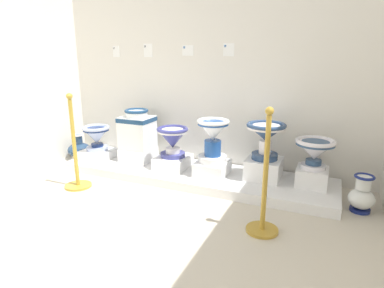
{
  "coord_description": "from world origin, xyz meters",
  "views": [
    {
      "loc": [
        3.27,
        -0.45,
        1.37
      ],
      "look_at": [
        1.88,
        2.73,
        0.41
      ],
      "focal_mm": 30.6,
      "sensor_mm": 36.0,
      "label": 1
    }
  ],
  "objects_px": {
    "antique_toilet_tall_cobalt": "(266,134)",
    "stanchion_post_near_right": "(264,197)",
    "plinth_block_tall_cobalt": "(264,168)",
    "antique_toilet_leftmost": "(213,136)",
    "info_placard_third": "(188,50)",
    "plinth_block_slender_white": "(138,154)",
    "decorative_vase_companion": "(362,196)",
    "plinth_block_central_ornate": "(312,177)",
    "antique_toilet_central_ornate": "(315,150)",
    "antique_toilet_broad_patterned": "(173,138)",
    "plinth_block_leftmost": "(212,168)",
    "decorative_vase_spare": "(79,149)",
    "info_placard_fourth": "(229,50)",
    "antique_toilet_slender_white": "(137,129)",
    "info_placard_first": "(116,51)",
    "info_placard_second": "(148,50)",
    "stanchion_post_near_left": "(76,162)",
    "plinth_block_squat_floral": "(98,154)",
    "plinth_block_broad_patterned": "(173,162)",
    "antique_toilet_squat_floral": "(96,135)"
  },
  "relations": [
    {
      "from": "antique_toilet_tall_cobalt",
      "to": "stanchion_post_near_right",
      "type": "xyz_separation_m",
      "value": [
        0.18,
        -0.91,
        -0.28
      ]
    },
    {
      "from": "plinth_block_tall_cobalt",
      "to": "stanchion_post_near_right",
      "type": "distance_m",
      "value": 0.93
    },
    {
      "from": "antique_toilet_leftmost",
      "to": "info_placard_third",
      "type": "bearing_deg",
      "value": 138.68
    },
    {
      "from": "plinth_block_slender_white",
      "to": "decorative_vase_companion",
      "type": "distance_m",
      "value": 2.47
    },
    {
      "from": "plinth_block_tall_cobalt",
      "to": "stanchion_post_near_right",
      "type": "xyz_separation_m",
      "value": [
        0.18,
        -0.91,
        0.09
      ]
    },
    {
      "from": "plinth_block_central_ornate",
      "to": "antique_toilet_central_ornate",
      "type": "bearing_deg",
      "value": 45.0
    },
    {
      "from": "antique_toilet_broad_patterned",
      "to": "antique_toilet_tall_cobalt",
      "type": "height_order",
      "value": "antique_toilet_tall_cobalt"
    },
    {
      "from": "plinth_block_slender_white",
      "to": "info_placard_third",
      "type": "bearing_deg",
      "value": 30.72
    },
    {
      "from": "plinth_block_leftmost",
      "to": "antique_toilet_central_ornate",
      "type": "relative_size",
      "value": 0.97
    },
    {
      "from": "decorative_vase_spare",
      "to": "plinth_block_tall_cobalt",
      "type": "bearing_deg",
      "value": 0.49
    },
    {
      "from": "plinth_block_central_ornate",
      "to": "info_placard_fourth",
      "type": "relative_size",
      "value": 2.23
    },
    {
      "from": "antique_toilet_tall_cobalt",
      "to": "info_placard_third",
      "type": "bearing_deg",
      "value": 162.97
    },
    {
      "from": "plinth_block_central_ornate",
      "to": "antique_toilet_slender_white",
      "type": "bearing_deg",
      "value": 179.72
    },
    {
      "from": "antique_toilet_central_ornate",
      "to": "info_placard_first",
      "type": "xyz_separation_m",
      "value": [
        -2.5,
        0.33,
        0.92
      ]
    },
    {
      "from": "plinth_block_central_ornate",
      "to": "info_placard_second",
      "type": "distance_m",
      "value": 2.39
    },
    {
      "from": "antique_toilet_broad_patterned",
      "to": "stanchion_post_near_left",
      "type": "height_order",
      "value": "stanchion_post_near_left"
    },
    {
      "from": "antique_toilet_slender_white",
      "to": "info_placard_third",
      "type": "bearing_deg",
      "value": 30.72
    },
    {
      "from": "plinth_block_tall_cobalt",
      "to": "stanchion_post_near_right",
      "type": "relative_size",
      "value": 0.36
    },
    {
      "from": "plinth_block_squat_floral",
      "to": "stanchion_post_near_left",
      "type": "distance_m",
      "value": 0.69
    },
    {
      "from": "plinth_block_tall_cobalt",
      "to": "decorative_vase_companion",
      "type": "relative_size",
      "value": 1.06
    },
    {
      "from": "antique_toilet_broad_patterned",
      "to": "info_placard_third",
      "type": "distance_m",
      "value": 1.04
    },
    {
      "from": "plinth_block_broad_patterned",
      "to": "decorative_vase_spare",
      "type": "distance_m",
      "value": 1.44
    },
    {
      "from": "plinth_block_tall_cobalt",
      "to": "info_placard_first",
      "type": "distance_m",
      "value": 2.36
    },
    {
      "from": "plinth_block_broad_patterned",
      "to": "antique_toilet_central_ornate",
      "type": "relative_size",
      "value": 1.04
    },
    {
      "from": "plinth_block_slender_white",
      "to": "stanchion_post_near_right",
      "type": "height_order",
      "value": "stanchion_post_near_right"
    },
    {
      "from": "plinth_block_tall_cobalt",
      "to": "info_placard_third",
      "type": "bearing_deg",
      "value": 162.97
    },
    {
      "from": "antique_toilet_squat_floral",
      "to": "info_placard_fourth",
      "type": "height_order",
      "value": "info_placard_fourth"
    },
    {
      "from": "plinth_block_squat_floral",
      "to": "plinth_block_slender_white",
      "type": "relative_size",
      "value": 1.06
    },
    {
      "from": "plinth_block_slender_white",
      "to": "antique_toilet_tall_cobalt",
      "type": "xyz_separation_m",
      "value": [
        1.54,
        0.01,
        0.4
      ]
    },
    {
      "from": "plinth_block_leftmost",
      "to": "plinth_block_slender_white",
      "type": "bearing_deg",
      "value": 174.05
    },
    {
      "from": "plinth_block_slender_white",
      "to": "decorative_vase_spare",
      "type": "relative_size",
      "value": 1.07
    },
    {
      "from": "antique_toilet_tall_cobalt",
      "to": "decorative_vase_companion",
      "type": "height_order",
      "value": "antique_toilet_tall_cobalt"
    },
    {
      "from": "antique_toilet_squat_floral",
      "to": "antique_toilet_slender_white",
      "type": "distance_m",
      "value": 0.53
    },
    {
      "from": "info_placard_second",
      "to": "plinth_block_squat_floral",
      "type": "bearing_deg",
      "value": -137.62
    },
    {
      "from": "antique_toilet_leftmost",
      "to": "plinth_block_tall_cobalt",
      "type": "relative_size",
      "value": 1.26
    },
    {
      "from": "antique_toilet_central_ornate",
      "to": "stanchion_post_near_left",
      "type": "height_order",
      "value": "stanchion_post_near_left"
    },
    {
      "from": "info_placard_second",
      "to": "info_placard_fourth",
      "type": "relative_size",
      "value": 1.15
    },
    {
      "from": "stanchion_post_near_right",
      "to": "antique_toilet_central_ornate",
      "type": "bearing_deg",
      "value": 71.58
    },
    {
      "from": "decorative_vase_companion",
      "to": "plinth_block_slender_white",
      "type": "bearing_deg",
      "value": 175.29
    },
    {
      "from": "plinth_block_squat_floral",
      "to": "info_placard_second",
      "type": "relative_size",
      "value": 2.46
    },
    {
      "from": "plinth_block_broad_patterned",
      "to": "antique_toilet_broad_patterned",
      "type": "bearing_deg",
      "value": 0.0
    },
    {
      "from": "antique_toilet_broad_patterned",
      "to": "plinth_block_central_ornate",
      "type": "relative_size",
      "value": 1.18
    },
    {
      "from": "plinth_block_central_ornate",
      "to": "decorative_vase_spare",
      "type": "xyz_separation_m",
      "value": [
        -2.95,
        -0.01,
        -0.06
      ]
    },
    {
      "from": "plinth_block_slender_white",
      "to": "info_placard_fourth",
      "type": "relative_size",
      "value": 2.69
    },
    {
      "from": "info_placard_third",
      "to": "antique_toilet_leftmost",
      "type": "bearing_deg",
      "value": -41.32
    },
    {
      "from": "plinth_block_broad_patterned",
      "to": "antique_toilet_central_ornate",
      "type": "distance_m",
      "value": 1.54
    },
    {
      "from": "antique_toilet_central_ornate",
      "to": "antique_toilet_slender_white",
      "type": "bearing_deg",
      "value": 179.72
    },
    {
      "from": "stanchion_post_near_left",
      "to": "antique_toilet_central_ornate",
      "type": "bearing_deg",
      "value": 18.66
    },
    {
      "from": "decorative_vase_companion",
      "to": "antique_toilet_squat_floral",
      "type": "bearing_deg",
      "value": 178.86
    },
    {
      "from": "plinth_block_central_ornate",
      "to": "antique_toilet_leftmost",
      "type": "bearing_deg",
      "value": -174.63
    }
  ]
}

